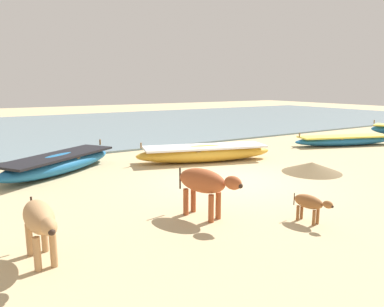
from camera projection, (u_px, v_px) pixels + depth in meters
ground at (235, 181)px, 10.46m from camera, size 80.00×80.00×0.00m
sea_water at (80, 126)px, 23.78m from camera, size 60.00×20.00×0.08m
fishing_boat_0 at (344, 140)px, 16.53m from camera, size 4.89×2.51×0.65m
fishing_boat_3 at (59, 163)px, 11.36m from camera, size 4.36×3.45×0.79m
fishing_boat_6 at (205, 153)px, 13.08m from camera, size 5.11×2.58×0.78m
cow_adult_rust at (204, 183)px, 7.46m from camera, size 0.80×1.56×1.03m
calf_far_brown at (310, 203)px, 7.24m from camera, size 0.33×0.87×0.57m
cow_second_adult_tan at (40, 220)px, 5.56m from camera, size 0.45×1.49×0.96m
debris_pile_0 at (312, 167)px, 11.46m from camera, size 1.94×1.94×0.33m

